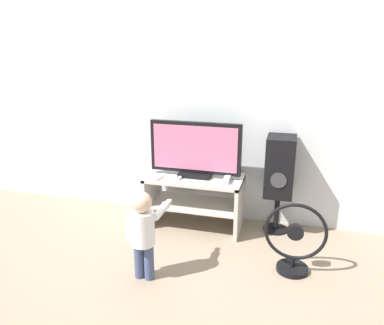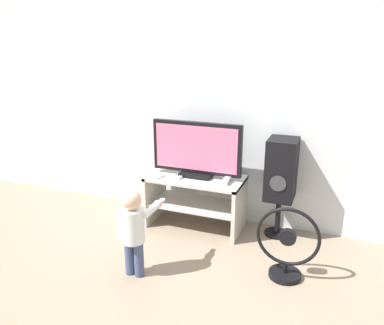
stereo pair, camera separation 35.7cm
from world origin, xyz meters
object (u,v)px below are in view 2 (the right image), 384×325
object	(u,v)px
television	(197,150)
remote_primary	(159,177)
child	(134,226)
floor_fan	(287,247)
speaker_tower	(281,172)
remote_secondary	(180,177)
game_console	(226,181)

from	to	relation	value
television	remote_primary	size ratio (longest dim) A/B	6.77
child	floor_fan	bearing A→B (deg)	19.54
remote_primary	speaker_tower	distance (m)	1.17
remote_secondary	child	bearing A→B (deg)	-91.07
game_console	remote_primary	bearing A→B (deg)	-171.85
speaker_tower	remote_secondary	bearing A→B (deg)	-167.37
remote_primary	speaker_tower	bearing A→B (deg)	13.33
child	speaker_tower	size ratio (longest dim) A/B	0.76
game_console	child	world-z (taller)	child
speaker_tower	floor_fan	world-z (taller)	speaker_tower
remote_primary	television	bearing A→B (deg)	29.02
game_console	floor_fan	bearing A→B (deg)	-38.17
remote_secondary	remote_primary	bearing A→B (deg)	-163.34
television	speaker_tower	xyz separation A→B (m)	(0.81, 0.09, -0.15)
remote_secondary	floor_fan	distance (m)	1.25
game_console	child	bearing A→B (deg)	-117.50
speaker_tower	remote_primary	bearing A→B (deg)	-166.67
television	floor_fan	size ratio (longest dim) A/B	1.50
game_console	speaker_tower	size ratio (longest dim) A/B	0.16
floor_fan	remote_primary	bearing A→B (deg)	162.20
television	speaker_tower	distance (m)	0.83
speaker_tower	floor_fan	bearing A→B (deg)	-75.61
child	game_console	bearing A→B (deg)	62.50
television	speaker_tower	bearing A→B (deg)	6.35
game_console	remote_secondary	size ratio (longest dim) A/B	1.22
remote_secondary	floor_fan	xyz separation A→B (m)	(1.12, -0.48, -0.27)
television	child	size ratio (longest dim) A/B	1.24
remote_primary	speaker_tower	xyz separation A→B (m)	(1.14, 0.27, 0.11)
speaker_tower	game_console	bearing A→B (deg)	-159.90
television	child	bearing A→B (deg)	-98.11
remote_primary	floor_fan	world-z (taller)	floor_fan
game_console	remote_primary	world-z (taller)	game_console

